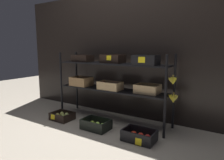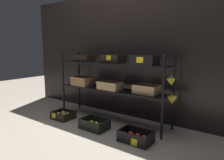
# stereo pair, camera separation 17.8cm
# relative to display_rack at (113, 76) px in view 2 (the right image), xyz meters

# --- Properties ---
(ground_plane) EXTENTS (10.00, 10.00, 0.00)m
(ground_plane) POSITION_rel_display_rack_xyz_m (-0.02, 0.00, -0.67)
(ground_plane) COLOR gray
(storefront_wall) EXTENTS (4.11, 0.12, 1.93)m
(storefront_wall) POSITION_rel_display_rack_xyz_m (-0.02, 0.39, 0.30)
(storefront_wall) COLOR black
(storefront_wall) RESTS_ON ground_plane
(display_rack) EXTENTS (1.83, 0.40, 1.00)m
(display_rack) POSITION_rel_display_rack_xyz_m (0.00, 0.00, 0.00)
(display_rack) COLOR black
(display_rack) RESTS_ON ground_plane
(crate_ground_pear) EXTENTS (0.31, 0.26, 0.11)m
(crate_ground_pear) POSITION_rel_display_rack_xyz_m (-0.67, -0.38, -0.62)
(crate_ground_pear) COLOR black
(crate_ground_pear) RESTS_ON ground_plane
(crate_ground_apple_green) EXTENTS (0.37, 0.25, 0.13)m
(crate_ground_apple_green) POSITION_rel_display_rack_xyz_m (-0.02, -0.39, -0.62)
(crate_ground_apple_green) COLOR black
(crate_ground_apple_green) RESTS_ON ground_plane
(crate_ground_apple_red) EXTENTS (0.38, 0.26, 0.13)m
(crate_ground_apple_red) POSITION_rel_display_rack_xyz_m (0.62, -0.40, -0.62)
(crate_ground_apple_red) COLOR black
(crate_ground_apple_red) RESTS_ON ground_plane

